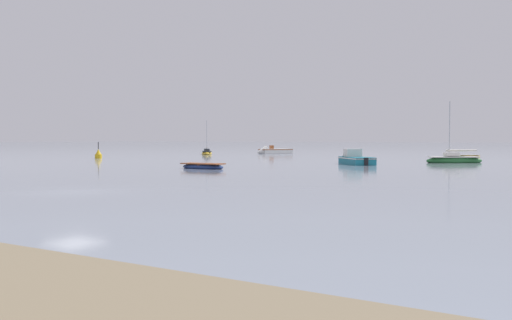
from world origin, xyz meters
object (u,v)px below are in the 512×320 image
motorboat_moored_2 (271,152)px  rowboat_moored_1 (203,167)px  rowboat_moored_0 (469,156)px  motorboat_moored_3 (354,161)px  channel_buoy (98,155)px  sailboat_moored_0 (454,160)px  sailboat_moored_1 (207,153)px

motorboat_moored_2 → rowboat_moored_1: motorboat_moored_2 is taller
rowboat_moored_0 → motorboat_moored_3: size_ratio=0.52×
motorboat_moored_2 → channel_buoy: (-5.20, -34.08, 0.15)m
rowboat_moored_0 → rowboat_moored_1: size_ratio=0.71×
motorboat_moored_2 → rowboat_moored_0: bearing=114.6°
sailboat_moored_0 → motorboat_moored_3: size_ratio=1.19×
sailboat_moored_0 → rowboat_moored_1: bearing=20.5°
rowboat_moored_0 → sailboat_moored_0: bearing=62.2°
sailboat_moored_0 → sailboat_moored_1: bearing=-54.9°
rowboat_moored_0 → sailboat_moored_1: size_ratio=0.51×
motorboat_moored_3 → channel_buoy: channel_buoy is taller
sailboat_moored_0 → channel_buoy: 44.48m
motorboat_moored_3 → channel_buoy: bearing=48.6°
motorboat_moored_3 → channel_buoy: (-35.60, -1.86, 0.11)m
rowboat_moored_0 → rowboat_moored_1: 47.40m
motorboat_moored_3 → sailboat_moored_0: bearing=-84.3°
rowboat_moored_1 → sailboat_moored_1: bearing=126.5°
rowboat_moored_0 → rowboat_moored_1: rowboat_moored_1 is taller
sailboat_moored_1 → rowboat_moored_1: 46.81m
rowboat_moored_0 → motorboat_moored_3: (-3.56, -30.49, 0.22)m
channel_buoy → rowboat_moored_1: bearing=-25.8°
sailboat_moored_0 → rowboat_moored_1: (-14.42, -24.75, -0.12)m
rowboat_moored_0 → motorboat_moored_2: motorboat_moored_2 is taller
sailboat_moored_0 → motorboat_moored_3: bearing=10.8°
sailboat_moored_1 → motorboat_moored_3: bearing=19.8°
sailboat_moored_1 → motorboat_moored_2: sailboat_moored_1 is taller
rowboat_moored_0 → motorboat_moored_2: 34.01m
motorboat_moored_3 → rowboat_moored_1: (-6.88, -15.74, -0.17)m
sailboat_moored_0 → channel_buoy: bearing=-25.1°
sailboat_moored_1 → motorboat_moored_3: 41.52m
motorboat_moored_3 → rowboat_moored_1: 17.18m
motorboat_moored_2 → motorboat_moored_3: bearing=70.8°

